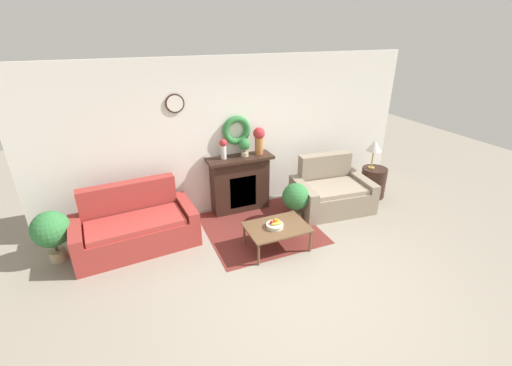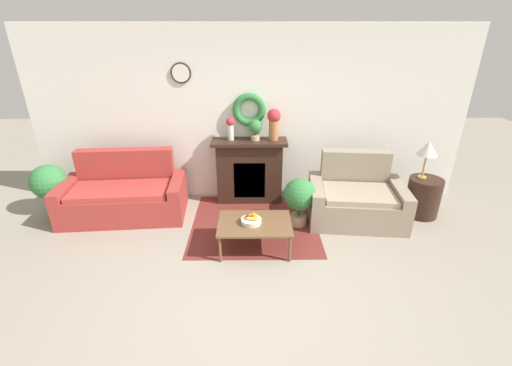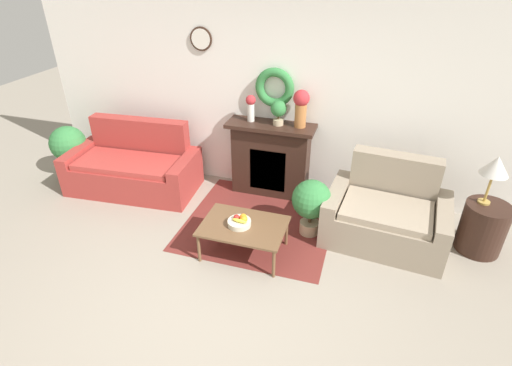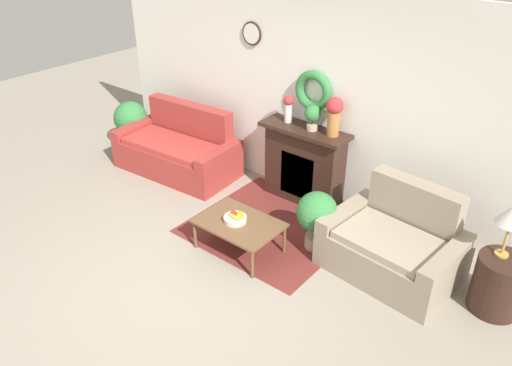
{
  "view_description": "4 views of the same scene",
  "coord_description": "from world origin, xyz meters",
  "px_view_note": "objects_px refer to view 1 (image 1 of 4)",
  "views": [
    {
      "loc": [
        -1.93,
        -2.94,
        3.12
      ],
      "look_at": [
        -0.05,
        1.5,
        0.9
      ],
      "focal_mm": 24.0,
      "sensor_mm": 36.0,
      "label": 1
    },
    {
      "loc": [
        0.05,
        -2.73,
        2.61
      ],
      "look_at": [
        0.09,
        1.52,
        0.69
      ],
      "focal_mm": 24.0,
      "sensor_mm": 36.0,
      "label": 2
    },
    {
      "loc": [
        1.25,
        -2.37,
        2.98
      ],
      "look_at": [
        0.13,
        1.26,
        0.77
      ],
      "focal_mm": 28.0,
      "sensor_mm": 36.0,
      "label": 3
    },
    {
      "loc": [
        3.11,
        -2.47,
        3.51
      ],
      "look_at": [
        -0.02,
        1.4,
        0.66
      ],
      "focal_mm": 35.0,
      "sensor_mm": 36.0,
      "label": 4
    }
  ],
  "objects_px": {
    "table_lamp": "(374,146)",
    "potted_plant_floor_by_loveseat": "(296,198)",
    "fireplace": "(240,183)",
    "vase_on_mantel_right": "(259,139)",
    "potted_plant_floor_by_couch": "(51,231)",
    "coffee_table": "(277,228)",
    "couch_left": "(135,227)",
    "loveseat_right": "(331,192)",
    "side_table_by_loveseat": "(373,182)",
    "fruit_bowl": "(275,225)",
    "vase_on_mantel_left": "(223,147)",
    "potted_plant_on_mantel": "(245,146)"
  },
  "relations": [
    {
      "from": "potted_plant_floor_by_loveseat",
      "to": "fruit_bowl",
      "type": "bearing_deg",
      "value": -138.59
    },
    {
      "from": "fireplace",
      "to": "vase_on_mantel_right",
      "type": "xyz_separation_m",
      "value": [
        0.38,
        0.01,
        0.79
      ]
    },
    {
      "from": "potted_plant_on_mantel",
      "to": "couch_left",
      "type": "bearing_deg",
      "value": -167.37
    },
    {
      "from": "vase_on_mantel_right",
      "to": "potted_plant_floor_by_couch",
      "type": "xyz_separation_m",
      "value": [
        -3.37,
        -0.42,
        -0.82
      ]
    },
    {
      "from": "loveseat_right",
      "to": "potted_plant_floor_by_loveseat",
      "type": "distance_m",
      "value": 0.89
    },
    {
      "from": "table_lamp",
      "to": "potted_plant_floor_by_couch",
      "type": "distance_m",
      "value": 5.57
    },
    {
      "from": "fireplace",
      "to": "fruit_bowl",
      "type": "height_order",
      "value": "fireplace"
    },
    {
      "from": "fireplace",
      "to": "fruit_bowl",
      "type": "xyz_separation_m",
      "value": [
        0.04,
        -1.39,
        -0.1
      ]
    },
    {
      "from": "loveseat_right",
      "to": "potted_plant_on_mantel",
      "type": "bearing_deg",
      "value": 163.9
    },
    {
      "from": "loveseat_right",
      "to": "vase_on_mantel_left",
      "type": "relative_size",
      "value": 4.09
    },
    {
      "from": "fireplace",
      "to": "couch_left",
      "type": "height_order",
      "value": "fireplace"
    },
    {
      "from": "loveseat_right",
      "to": "potted_plant_floor_by_loveseat",
      "type": "bearing_deg",
      "value": -161.97
    },
    {
      "from": "vase_on_mantel_left",
      "to": "coffee_table",
      "type": "bearing_deg",
      "value": -75.48
    },
    {
      "from": "fruit_bowl",
      "to": "table_lamp",
      "type": "bearing_deg",
      "value": 19.91
    },
    {
      "from": "fruit_bowl",
      "to": "potted_plant_floor_by_couch",
      "type": "relative_size",
      "value": 0.33
    },
    {
      "from": "table_lamp",
      "to": "potted_plant_floor_by_couch",
      "type": "height_order",
      "value": "table_lamp"
    },
    {
      "from": "coffee_table",
      "to": "side_table_by_loveseat",
      "type": "relative_size",
      "value": 1.57
    },
    {
      "from": "table_lamp",
      "to": "potted_plant_floor_by_loveseat",
      "type": "relative_size",
      "value": 0.79
    },
    {
      "from": "couch_left",
      "to": "vase_on_mantel_right",
      "type": "xyz_separation_m",
      "value": [
        2.26,
        0.46,
        1.0
      ]
    },
    {
      "from": "couch_left",
      "to": "table_lamp",
      "type": "relative_size",
      "value": 3.25
    },
    {
      "from": "fireplace",
      "to": "couch_left",
      "type": "bearing_deg",
      "value": -166.34
    },
    {
      "from": "couch_left",
      "to": "table_lamp",
      "type": "height_order",
      "value": "table_lamp"
    },
    {
      "from": "coffee_table",
      "to": "side_table_by_loveseat",
      "type": "distance_m",
      "value": 2.68
    },
    {
      "from": "potted_plant_floor_by_couch",
      "to": "vase_on_mantel_left",
      "type": "bearing_deg",
      "value": 8.87
    },
    {
      "from": "potted_plant_on_mantel",
      "to": "potted_plant_floor_by_loveseat",
      "type": "height_order",
      "value": "potted_plant_on_mantel"
    },
    {
      "from": "fireplace",
      "to": "fruit_bowl",
      "type": "relative_size",
      "value": 4.51
    },
    {
      "from": "side_table_by_loveseat",
      "to": "couch_left",
      "type": "bearing_deg",
      "value": 179.12
    },
    {
      "from": "loveseat_right",
      "to": "potted_plant_floor_by_couch",
      "type": "xyz_separation_m",
      "value": [
        -4.56,
        0.19,
        0.18
      ]
    },
    {
      "from": "fruit_bowl",
      "to": "side_table_by_loveseat",
      "type": "distance_m",
      "value": 2.72
    },
    {
      "from": "couch_left",
      "to": "vase_on_mantel_left",
      "type": "bearing_deg",
      "value": 11.95
    },
    {
      "from": "potted_plant_floor_by_loveseat",
      "to": "side_table_by_loveseat",
      "type": "bearing_deg",
      "value": 7.97
    },
    {
      "from": "potted_plant_floor_by_couch",
      "to": "side_table_by_loveseat",
      "type": "bearing_deg",
      "value": -1.12
    },
    {
      "from": "coffee_table",
      "to": "table_lamp",
      "type": "height_order",
      "value": "table_lamp"
    },
    {
      "from": "side_table_by_loveseat",
      "to": "table_lamp",
      "type": "height_order",
      "value": "table_lamp"
    },
    {
      "from": "loveseat_right",
      "to": "side_table_by_loveseat",
      "type": "distance_m",
      "value": 1.05
    },
    {
      "from": "loveseat_right",
      "to": "fruit_bowl",
      "type": "distance_m",
      "value": 1.73
    },
    {
      "from": "potted_plant_on_mantel",
      "to": "fruit_bowl",
      "type": "bearing_deg",
      "value": -92.41
    },
    {
      "from": "couch_left",
      "to": "coffee_table",
      "type": "bearing_deg",
      "value": -29.44
    },
    {
      "from": "fireplace",
      "to": "vase_on_mantel_right",
      "type": "relative_size",
      "value": 2.44
    },
    {
      "from": "fruit_bowl",
      "to": "side_table_by_loveseat",
      "type": "relative_size",
      "value": 0.44
    },
    {
      "from": "couch_left",
      "to": "side_table_by_loveseat",
      "type": "xyz_separation_m",
      "value": [
        4.5,
        -0.07,
        -0.02
      ]
    },
    {
      "from": "fireplace",
      "to": "coffee_table",
      "type": "distance_m",
      "value": 1.4
    },
    {
      "from": "vase_on_mantel_right",
      "to": "potted_plant_on_mantel",
      "type": "relative_size",
      "value": 1.49
    },
    {
      "from": "couch_left",
      "to": "potted_plant_floor_by_couch",
      "type": "bearing_deg",
      "value": 173.68
    },
    {
      "from": "fruit_bowl",
      "to": "fireplace",
      "type": "bearing_deg",
      "value": 91.5
    },
    {
      "from": "vase_on_mantel_left",
      "to": "potted_plant_floor_by_loveseat",
      "type": "bearing_deg",
      "value": -38.68
    },
    {
      "from": "fruit_bowl",
      "to": "couch_left",
      "type": "bearing_deg",
      "value": 154.1
    },
    {
      "from": "fireplace",
      "to": "table_lamp",
      "type": "xyz_separation_m",
      "value": [
        2.56,
        -0.48,
        0.52
      ]
    },
    {
      "from": "couch_left",
      "to": "potted_plant_floor_by_loveseat",
      "type": "distance_m",
      "value": 2.62
    },
    {
      "from": "potted_plant_on_mantel",
      "to": "potted_plant_floor_by_couch",
      "type": "height_order",
      "value": "potted_plant_on_mantel"
    }
  ]
}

